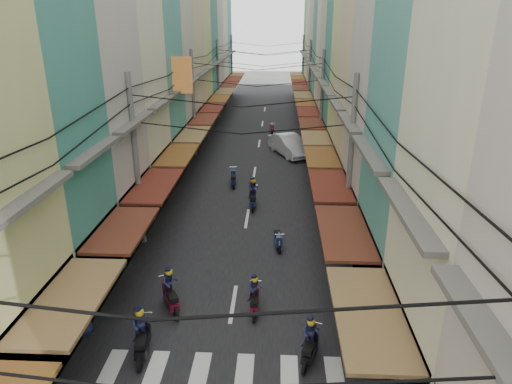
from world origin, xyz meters
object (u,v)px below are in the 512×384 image
(white_car, at_px, (289,155))
(traffic_sign, at_px, (412,314))
(bicycle, at_px, (358,253))
(market_umbrella, at_px, (397,280))

(white_car, distance_m, traffic_sign, 24.27)
(bicycle, bearing_deg, white_car, -9.93)
(bicycle, height_order, traffic_sign, traffic_sign)
(white_car, height_order, market_umbrella, market_umbrella)
(bicycle, bearing_deg, market_umbrella, 160.21)
(market_umbrella, distance_m, traffic_sign, 1.48)
(market_umbrella, bearing_deg, white_car, 97.60)
(white_car, bearing_deg, market_umbrella, -106.58)
(market_umbrella, relative_size, traffic_sign, 0.91)
(white_car, bearing_deg, traffic_sign, -106.70)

